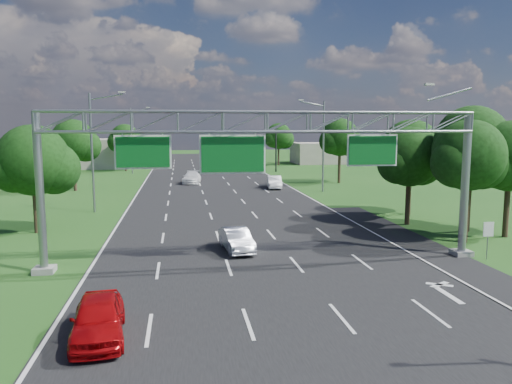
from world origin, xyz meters
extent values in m
plane|color=#1E4C16|center=(0.00, 30.00, 0.00)|extent=(220.00, 220.00, 0.00)
cube|color=black|center=(0.00, 30.00, 0.00)|extent=(18.00, 180.00, 0.02)
cube|color=black|center=(10.20, 14.00, 0.00)|extent=(3.00, 30.00, 0.02)
cube|color=gray|center=(11.50, 12.00, 0.15)|extent=(1.00, 1.00, 0.30)
cylinder|color=gray|center=(11.50, 12.00, 4.00)|extent=(0.44, 0.44, 8.00)
cube|color=gray|center=(-11.00, 12.00, 0.15)|extent=(1.00, 1.00, 0.30)
cylinder|color=gray|center=(-11.00, 12.00, 4.00)|extent=(0.40, 0.40, 8.00)
cylinder|color=gray|center=(10.30, 12.00, 9.00)|extent=(2.54, 0.12, 0.79)
cube|color=beige|center=(9.10, 12.00, 9.50)|extent=(0.50, 0.22, 0.12)
cube|color=white|center=(-6.00, 11.98, 6.00)|extent=(2.80, 0.05, 1.70)
cube|color=#0B591D|center=(-6.00, 11.92, 6.00)|extent=(2.62, 0.05, 1.52)
cube|color=white|center=(-1.50, 11.98, 5.85)|extent=(3.40, 0.05, 2.00)
cube|color=#0B591D|center=(-1.50, 11.92, 5.85)|extent=(3.22, 0.05, 1.82)
cube|color=white|center=(6.00, 11.98, 6.00)|extent=(2.80, 0.05, 1.70)
cube|color=#0B591D|center=(6.00, 11.92, 6.00)|extent=(2.62, 0.05, 1.52)
cylinder|color=gray|center=(12.40, 11.00, 1.00)|extent=(0.06, 0.06, 2.00)
cube|color=white|center=(12.40, 10.97, 1.70)|extent=(0.60, 0.04, 0.80)
cylinder|color=black|center=(11.00, 65.00, 3.50)|extent=(0.24, 0.24, 7.00)
cylinder|color=black|center=(5.00, 65.00, 6.60)|extent=(12.00, 0.18, 0.18)
imported|color=black|center=(-1.00, 65.00, 6.05)|extent=(0.18, 0.22, 1.10)
imported|color=black|center=(4.00, 65.00, 6.05)|extent=(0.18, 0.22, 1.10)
imported|color=black|center=(9.00, 65.00, 6.05)|extent=(0.18, 0.22, 1.10)
cylinder|color=gray|center=(-11.50, 30.00, 5.00)|extent=(0.20, 0.20, 10.00)
cylinder|color=gray|center=(-10.20, 30.00, 9.70)|extent=(2.78, 0.12, 0.60)
cube|color=beige|center=(-8.90, 30.00, 10.10)|extent=(0.55, 0.22, 0.12)
cylinder|color=gray|center=(-11.50, 65.00, 5.00)|extent=(0.20, 0.20, 10.00)
cylinder|color=gray|center=(-10.20, 65.00, 9.70)|extent=(2.78, 0.12, 0.60)
cube|color=beige|center=(-8.90, 65.00, 10.10)|extent=(0.55, 0.22, 0.12)
cylinder|color=gray|center=(11.50, 40.00, 5.00)|extent=(0.20, 0.20, 10.00)
cylinder|color=gray|center=(10.20, 40.00, 9.70)|extent=(2.78, 0.12, 0.60)
cube|color=beige|center=(8.90, 40.00, 10.10)|extent=(0.55, 0.22, 0.12)
cylinder|color=#2D2116|center=(13.50, 15.00, 1.87)|extent=(0.36, 0.36, 3.74)
sphere|color=black|center=(13.50, 15.00, 5.50)|extent=(4.40, 4.40, 4.40)
sphere|color=black|center=(14.60, 15.40, 4.95)|extent=(3.30, 3.30, 3.30)
sphere|color=black|center=(12.51, 14.70, 5.06)|extent=(3.08, 3.08, 3.08)
cylinder|color=#2D2116|center=(15.50, 18.00, 2.09)|extent=(0.36, 0.36, 4.18)
sphere|color=black|center=(15.50, 18.00, 6.18)|extent=(5.00, 5.00, 5.00)
sphere|color=black|center=(16.75, 18.40, 5.55)|extent=(3.75, 3.75, 3.75)
sphere|color=black|center=(14.38, 17.70, 5.68)|extent=(3.50, 3.50, 3.50)
cylinder|color=#2D2116|center=(12.50, 21.00, 1.65)|extent=(0.36, 0.36, 3.30)
sphere|color=black|center=(12.50, 21.00, 5.06)|extent=(4.40, 4.40, 4.40)
sphere|color=black|center=(13.60, 21.40, 4.51)|extent=(3.30, 3.30, 3.30)
sphere|color=black|center=(11.51, 20.70, 4.62)|extent=(3.08, 3.08, 3.08)
cylinder|color=#2D2116|center=(17.00, 16.00, 1.76)|extent=(0.36, 0.36, 3.52)
sphere|color=black|center=(17.00, 16.00, 5.36)|extent=(4.60, 4.60, 4.60)
sphere|color=black|center=(15.96, 15.70, 4.90)|extent=(3.22, 3.22, 3.22)
cylinder|color=#2D2116|center=(14.50, 25.00, 1.76)|extent=(0.36, 0.36, 3.52)
sphere|color=black|center=(14.50, 25.00, 5.44)|extent=(4.80, 4.80, 4.80)
sphere|color=black|center=(15.70, 25.40, 4.84)|extent=(3.60, 3.60, 3.60)
sphere|color=black|center=(13.42, 24.70, 4.96)|extent=(3.36, 3.36, 3.36)
cylinder|color=#2D2116|center=(-14.00, 22.00, 1.54)|extent=(0.36, 0.36, 3.08)
sphere|color=black|center=(-14.00, 22.00, 5.00)|extent=(4.80, 4.80, 4.80)
sphere|color=black|center=(-12.80, 22.40, 4.40)|extent=(3.60, 3.60, 3.60)
sphere|color=black|center=(-15.08, 21.70, 4.52)|extent=(3.36, 3.36, 3.36)
cylinder|color=#2D2116|center=(-16.00, 45.00, 1.87)|extent=(0.36, 0.36, 3.74)
sphere|color=black|center=(-16.00, 45.00, 5.66)|extent=(4.80, 4.80, 4.80)
sphere|color=black|center=(-14.80, 45.40, 5.06)|extent=(3.60, 3.60, 3.60)
sphere|color=black|center=(-17.08, 44.70, 5.18)|extent=(3.36, 3.36, 3.36)
cylinder|color=#2D2116|center=(-13.00, 70.00, 1.65)|extent=(0.36, 0.36, 3.30)
sphere|color=black|center=(-13.00, 70.00, 5.22)|extent=(4.80, 4.80, 4.80)
sphere|color=black|center=(-11.80, 70.40, 4.62)|extent=(3.60, 3.60, 3.60)
sphere|color=black|center=(-14.08, 69.70, 4.74)|extent=(3.36, 3.36, 3.36)
cylinder|color=#2D2116|center=(16.00, 48.00, 1.98)|extent=(0.36, 0.36, 3.96)
sphere|color=black|center=(16.00, 48.00, 5.88)|extent=(4.80, 4.80, 4.80)
sphere|color=black|center=(17.20, 48.40, 5.28)|extent=(3.60, 3.60, 3.60)
sphere|color=black|center=(14.92, 47.70, 5.40)|extent=(3.36, 3.36, 3.36)
cylinder|color=#2D2116|center=(14.00, 78.00, 1.76)|extent=(0.36, 0.36, 3.52)
sphere|color=black|center=(14.00, 78.00, 5.44)|extent=(4.80, 4.80, 4.80)
sphere|color=black|center=(15.20, 78.40, 4.84)|extent=(3.60, 3.60, 3.60)
sphere|color=black|center=(12.92, 77.70, 4.96)|extent=(3.36, 3.36, 3.36)
cube|color=gray|center=(-22.00, 78.00, 2.50)|extent=(14.00, 10.00, 5.00)
cube|color=gray|center=(24.00, 82.00, 2.00)|extent=(12.00, 9.00, 4.00)
imported|color=#A6070A|center=(-7.06, 3.54, 0.74)|extent=(2.14, 4.47, 1.47)
imported|color=silver|center=(-1.00, 14.98, 0.67)|extent=(1.87, 4.18, 1.33)
imported|color=white|center=(-2.75, 50.56, 0.73)|extent=(2.72, 5.28, 1.47)
imported|color=black|center=(0.07, 64.69, 0.68)|extent=(2.37, 4.95, 1.36)
imported|color=white|center=(6.76, 43.88, 0.73)|extent=(2.06, 4.56, 1.45)
cube|color=white|center=(4.67, 76.24, 1.72)|extent=(2.87, 6.38, 3.12)
cube|color=silver|center=(4.67, 71.88, 1.14)|extent=(2.53, 2.43, 2.29)
cylinder|color=black|center=(3.53, 72.08, 0.52)|extent=(0.36, 1.04, 1.04)
cylinder|color=black|center=(5.82, 72.08, 0.52)|extent=(0.36, 1.04, 1.04)
cylinder|color=black|center=(3.53, 78.32, 0.52)|extent=(0.36, 1.04, 1.04)
cylinder|color=black|center=(5.82, 78.32, 0.52)|extent=(0.36, 1.04, 1.04)
camera|label=1|loc=(-4.16, -13.50, 7.28)|focal=35.00mm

